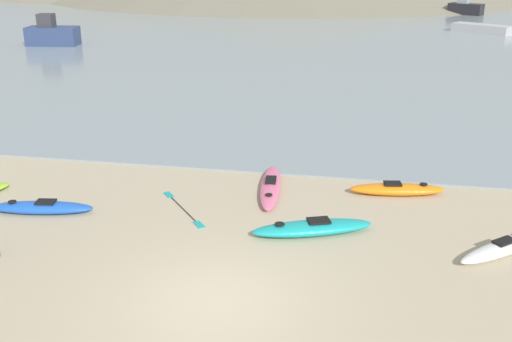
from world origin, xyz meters
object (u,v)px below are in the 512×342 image
(kayak_on_sand_5, at_px, (397,189))
(moored_boat_1, at_px, (228,5))
(moored_boat_2, at_px, (465,8))
(kayak_on_sand_2, at_px, (271,186))
(kayak_on_sand_3, at_px, (508,246))
(kayak_on_sand_0, at_px, (41,207))
(moored_boat_0, at_px, (52,34))
(kayak_on_sand_1, at_px, (313,228))
(moored_boat_3, at_px, (482,29))
(loose_paddle, at_px, (183,209))

(kayak_on_sand_5, bearing_deg, moored_boat_1, 108.26)
(moored_boat_2, bearing_deg, kayak_on_sand_2, -103.29)
(kayak_on_sand_3, bearing_deg, kayak_on_sand_0, -179.94)
(kayak_on_sand_5, height_order, moored_boat_1, moored_boat_1)
(moored_boat_0, bearing_deg, kayak_on_sand_3, -45.86)
(kayak_on_sand_1, xyz_separation_m, moored_boat_2, (11.13, 56.43, 0.58))
(moored_boat_1, bearing_deg, moored_boat_0, -102.33)
(moored_boat_1, bearing_deg, kayak_on_sand_3, -70.41)
(moored_boat_0, relative_size, moored_boat_3, 0.79)
(kayak_on_sand_2, xyz_separation_m, moored_boat_0, (-20.80, 25.18, 0.74))
(kayak_on_sand_1, height_order, loose_paddle, kayak_on_sand_1)
(moored_boat_2, height_order, moored_boat_3, moored_boat_2)
(kayak_on_sand_2, distance_m, moored_boat_1, 56.93)
(kayak_on_sand_0, distance_m, moored_boat_2, 59.55)
(kayak_on_sand_0, bearing_deg, kayak_on_sand_5, 18.02)
(kayak_on_sand_1, height_order, moored_boat_0, moored_boat_0)
(kayak_on_sand_0, bearing_deg, loose_paddle, 14.02)
(kayak_on_sand_0, distance_m, kayak_on_sand_2, 6.68)
(kayak_on_sand_5, bearing_deg, moored_boat_0, 134.78)
(moored_boat_1, distance_m, loose_paddle, 58.22)
(moored_boat_2, bearing_deg, moored_boat_3, -92.38)
(moored_boat_3, distance_m, loose_paddle, 42.56)
(kayak_on_sand_3, bearing_deg, loose_paddle, 173.72)
(loose_paddle, bearing_deg, moored_boat_2, 74.98)
(moored_boat_0, bearing_deg, loose_paddle, -55.51)
(moored_boat_0, xyz_separation_m, moored_boat_2, (33.49, 28.53, -0.11))
(kayak_on_sand_0, height_order, kayak_on_sand_2, kayak_on_sand_0)
(kayak_on_sand_5, relative_size, moored_boat_3, 0.59)
(moored_boat_2, distance_m, loose_paddle, 57.53)
(kayak_on_sand_3, relative_size, moored_boat_2, 0.73)
(moored_boat_2, distance_m, moored_boat_3, 15.48)
(kayak_on_sand_0, xyz_separation_m, kayak_on_sand_3, (12.42, 0.01, -0.00))
(kayak_on_sand_3, xyz_separation_m, loose_paddle, (-8.58, 0.94, -0.14))
(moored_boat_1, height_order, moored_boat_3, moored_boat_1)
(kayak_on_sand_1, bearing_deg, moored_boat_2, 78.84)
(kayak_on_sand_5, xyz_separation_m, moored_boat_1, (-18.05, 54.71, 0.36))
(kayak_on_sand_3, xyz_separation_m, moored_boat_3, (5.69, 41.04, 0.27))
(kayak_on_sand_3, xyz_separation_m, moored_boat_1, (-20.61, 57.91, 0.37))
(kayak_on_sand_2, bearing_deg, moored_boat_0, 129.55)
(kayak_on_sand_2, bearing_deg, loose_paddle, -140.22)
(kayak_on_sand_1, distance_m, moored_boat_1, 59.96)
(kayak_on_sand_1, xyz_separation_m, loose_paddle, (-3.78, 0.87, -0.16))
(kayak_on_sand_1, distance_m, loose_paddle, 3.88)
(kayak_on_sand_2, relative_size, kayak_on_sand_5, 1.23)
(kayak_on_sand_3, distance_m, loose_paddle, 8.63)
(moored_boat_3, bearing_deg, moored_boat_1, 147.33)
(kayak_on_sand_0, xyz_separation_m, moored_boat_2, (18.75, 56.52, 0.60))
(kayak_on_sand_0, height_order, moored_boat_1, moored_boat_1)
(kayak_on_sand_5, distance_m, moored_boat_2, 54.05)
(kayak_on_sand_5, bearing_deg, moored_boat_2, 80.53)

